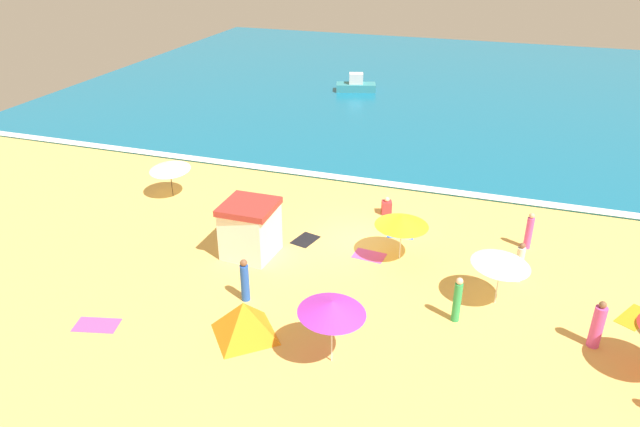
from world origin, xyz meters
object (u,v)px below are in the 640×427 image
(beachgoer_3, at_px, (387,207))
(beachgoer_2, at_px, (597,326))
(small_boat_0, at_px, (356,85))
(beachgoer_4, at_px, (529,231))
(lifeguard_cabana, at_px, (250,229))
(beachgoer_6, at_px, (457,300))
(beachgoer_1, at_px, (245,281))
(beach_umbrella_1, at_px, (169,166))
(beach_umbrella_4, at_px, (402,221))
(beach_umbrella_5, at_px, (332,307))
(beach_umbrella_2, at_px, (502,260))
(beachgoer_0, at_px, (519,263))
(beach_tent, at_px, (244,319))

(beachgoer_3, bearing_deg, beachgoer_2, -40.58)
(small_boat_0, bearing_deg, beachgoer_4, -58.40)
(lifeguard_cabana, relative_size, beachgoer_6, 1.33)
(beachgoer_1, relative_size, beachgoer_4, 1.04)
(lifeguard_cabana, bearing_deg, beachgoer_6, -12.59)
(lifeguard_cabana, relative_size, beachgoer_2, 1.33)
(beach_umbrella_1, height_order, beachgoer_1, beach_umbrella_1)
(beachgoer_4, distance_m, small_boat_0, 26.18)
(beach_umbrella_4, bearing_deg, beach_umbrella_5, -96.59)
(lifeguard_cabana, height_order, beach_umbrella_2, lifeguard_cabana)
(beach_umbrella_1, relative_size, beachgoer_0, 1.30)
(beach_umbrella_1, distance_m, beachgoer_2, 20.42)
(beach_tent, relative_size, beachgoer_2, 1.20)
(beach_umbrella_4, bearing_deg, beachgoer_3, 110.05)
(beach_umbrella_2, height_order, beach_umbrella_5, beach_umbrella_5)
(beachgoer_4, height_order, small_boat_0, beachgoer_4)
(beach_tent, height_order, beachgoer_2, beachgoer_2)
(beachgoer_1, distance_m, beachgoer_2, 12.15)
(beachgoer_1, bearing_deg, lifeguard_cabana, 110.83)
(beach_tent, bearing_deg, beach_umbrella_5, -5.67)
(beachgoer_0, bearing_deg, beachgoer_3, 146.27)
(beach_umbrella_4, xyz_separation_m, beachgoer_3, (-1.43, 3.92, -1.41))
(beach_umbrella_4, height_order, beachgoer_4, beach_umbrella_4)
(beach_umbrella_1, bearing_deg, beachgoer_3, 7.84)
(beach_umbrella_1, xyz_separation_m, beachgoer_4, (17.33, 0.17, -0.86))
(beach_umbrella_5, distance_m, beachgoer_6, 5.05)
(beach_umbrella_2, height_order, beachgoer_0, beach_umbrella_2)
(beach_umbrella_1, relative_size, beach_tent, 1.02)
(lifeguard_cabana, bearing_deg, beach_umbrella_2, -2.46)
(beach_tent, bearing_deg, beachgoer_0, 36.59)
(beach_umbrella_4, distance_m, beachgoer_6, 4.57)
(small_boat_0, bearing_deg, beachgoer_6, -68.19)
(beachgoer_0, relative_size, beachgoer_3, 1.91)
(beachgoer_2, height_order, beachgoer_4, beachgoer_2)
(beachgoer_2, xyz_separation_m, beachgoer_6, (-4.52, -0.05, 0.05))
(lifeguard_cabana, xyz_separation_m, beachgoer_4, (11.09, 4.20, -0.40))
(beach_tent, bearing_deg, beachgoer_2, 15.65)
(beachgoer_1, relative_size, beachgoer_2, 0.99)
(lifeguard_cabana, relative_size, beach_umbrella_5, 0.99)
(beach_umbrella_4, height_order, beachgoer_3, beach_umbrella_4)
(beach_umbrella_5, distance_m, beachgoer_0, 8.85)
(beach_umbrella_2, xyz_separation_m, beachgoer_4, (1.05, 4.63, -1.07))
(beach_umbrella_4, xyz_separation_m, beachgoer_0, (4.72, -0.18, -0.98))
(beachgoer_3, bearing_deg, beachgoer_4, -11.53)
(beach_umbrella_1, distance_m, beach_umbrella_5, 14.84)
(beachgoer_4, bearing_deg, beachgoer_0, -96.77)
(beachgoer_2, bearing_deg, beachgoer_4, 109.75)
(beachgoer_0, height_order, beachgoer_3, beachgoer_0)
(beachgoer_0, xyz_separation_m, beachgoer_2, (2.52, -3.32, 0.02))
(beach_umbrella_1, height_order, beach_umbrella_2, beach_umbrella_2)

